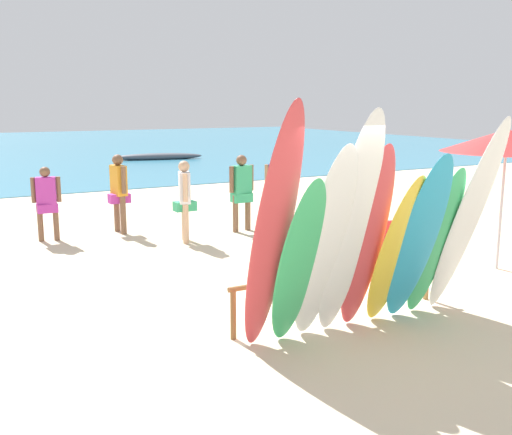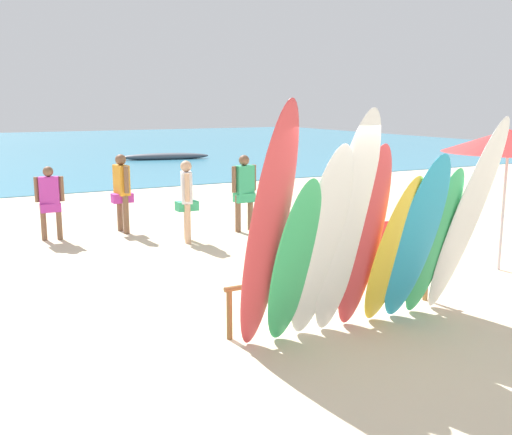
{
  "view_description": "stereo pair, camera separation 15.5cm",
  "coord_description": "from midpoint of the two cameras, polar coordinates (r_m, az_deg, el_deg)",
  "views": [
    {
      "loc": [
        -4.38,
        -5.89,
        2.74
      ],
      "look_at": [
        0.0,
        2.25,
        0.93
      ],
      "focal_mm": 41.52,
      "sensor_mm": 36.0,
      "label": 1
    },
    {
      "loc": [
        -4.24,
        -5.96,
        2.74
      ],
      "look_at": [
        0.0,
        2.25,
        0.93
      ],
      "focal_mm": 41.52,
      "sensor_mm": 36.0,
      "label": 2
    }
  ],
  "objects": [
    {
      "name": "ground",
      "position": [
        20.57,
        -15.94,
        2.98
      ],
      "size": [
        60.0,
        60.0,
        0.0
      ],
      "primitive_type": "plane",
      "color": "beige"
    },
    {
      "name": "ocean_water",
      "position": [
        38.71,
        -21.94,
        6.22
      ],
      "size": [
        60.0,
        40.0,
        0.02
      ],
      "primitive_type": "cube",
      "color": "teal",
      "rests_on": "ground"
    },
    {
      "name": "surfboard_rack",
      "position": [
        7.66,
        7.47,
        -5.93
      ],
      "size": [
        3.15,
        0.07,
        0.64
      ],
      "color": "brown",
      "rests_on": "ground"
    },
    {
      "name": "surfboard_red_0",
      "position": [
        6.21,
        0.92,
        -1.42
      ],
      "size": [
        0.56,
        0.93,
        2.79
      ],
      "primitive_type": "ellipsoid",
      "rotation": [
        0.29,
        0.0,
        0.09
      ],
      "color": "#D13D42",
      "rests_on": "ground"
    },
    {
      "name": "surfboard_green_1",
      "position": [
        6.52,
        3.4,
        -4.46
      ],
      "size": [
        0.56,
        0.76,
        1.99
      ],
      "primitive_type": "ellipsoid",
      "rotation": [
        0.33,
        0.0,
        0.05
      ],
      "color": "#38B266",
      "rests_on": "ground"
    },
    {
      "name": "surfboard_white_2",
      "position": [
        6.64,
        5.96,
        -2.67
      ],
      "size": [
        0.61,
        0.89,
        2.34
      ],
      "primitive_type": "ellipsoid",
      "rotation": [
        0.33,
        0.0,
        0.04
      ],
      "color": "white",
      "rests_on": "ground"
    },
    {
      "name": "surfboard_white_3",
      "position": [
        6.74,
        8.39,
        -0.95
      ],
      "size": [
        0.6,
        0.9,
        2.7
      ],
      "primitive_type": "ellipsoid",
      "rotation": [
        0.3,
        0.0,
        0.03
      ],
      "color": "white",
      "rests_on": "ground"
    },
    {
      "name": "surfboard_red_4",
      "position": [
        7.03,
        10.01,
        -2.12
      ],
      "size": [
        0.54,
        0.81,
        2.31
      ],
      "primitive_type": "ellipsoid",
      "rotation": [
        0.3,
        0.0,
        -0.07
      ],
      "color": "#D13D42",
      "rests_on": "ground"
    },
    {
      "name": "surfboard_yellow_5",
      "position": [
        7.32,
        12.73,
        -3.18
      ],
      "size": [
        0.62,
        0.82,
        1.94
      ],
      "primitive_type": "ellipsoid",
      "rotation": [
        0.35,
        0.0,
        0.08
      ],
      "color": "yellow",
      "rests_on": "ground"
    },
    {
      "name": "surfboard_teal_6",
      "position": [
        7.42,
        14.79,
        -2.1
      ],
      "size": [
        0.63,
        0.94,
        2.19
      ],
      "primitive_type": "ellipsoid",
      "rotation": [
        0.37,
        0.0,
        -0.07
      ],
      "color": "#289EC6",
      "rests_on": "ground"
    },
    {
      "name": "surfboard_green_7",
      "position": [
        7.75,
        16.36,
        -2.38
      ],
      "size": [
        0.57,
        0.77,
        1.99
      ],
      "primitive_type": "ellipsoid",
      "rotation": [
        0.33,
        0.0,
        0.05
      ],
      "color": "#38B266",
      "rests_on": "ground"
    },
    {
      "name": "surfboard_white_8",
      "position": [
        7.86,
        19.15,
        -0.11
      ],
      "size": [
        0.55,
        1.06,
        2.6
      ],
      "primitive_type": "ellipsoid",
      "rotation": [
        0.36,
        0.0,
        0.05
      ],
      "color": "white",
      "rests_on": "ground"
    },
    {
      "name": "beachgoer_by_water",
      "position": [
        13.98,
        1.57,
        3.39
      ],
      "size": [
        0.58,
        0.24,
        1.52
      ],
      "rotation": [
        0.0,
        0.0,
        3.14
      ],
      "color": "#9E704C",
      "rests_on": "ground"
    },
    {
      "name": "beachgoer_photographing",
      "position": [
        11.74,
        -7.27,
        2.12
      ],
      "size": [
        0.42,
        0.59,
        1.62
      ],
      "rotation": [
        0.0,
        0.0,
        4.41
      ],
      "color": "tan",
      "rests_on": "ground"
    },
    {
      "name": "beachgoer_midbeach",
      "position": [
        12.48,
        -19.86,
        1.74
      ],
      "size": [
        0.55,
        0.28,
        1.49
      ],
      "rotation": [
        0.0,
        0.0,
        2.91
      ],
      "color": "brown",
      "rests_on": "ground"
    },
    {
      "name": "beachgoer_strolling",
      "position": [
        12.63,
        -1.75,
        2.9
      ],
      "size": [
        0.61,
        0.28,
        1.64
      ],
      "rotation": [
        0.0,
        0.0,
        0.18
      ],
      "color": "brown",
      "rests_on": "ground"
    },
    {
      "name": "beachgoer_near_rack",
      "position": [
        12.81,
        -13.41,
        2.78
      ],
      "size": [
        0.43,
        0.63,
        1.67
      ],
      "rotation": [
        0.0,
        0.0,
        4.85
      ],
      "color": "brown",
      "rests_on": "ground"
    },
    {
      "name": "beach_chair_red",
      "position": [
        11.17,
        14.77,
        -1.23
      ],
      "size": [
        0.51,
        0.69,
        0.82
      ],
      "rotation": [
        0.0,
        0.0,
        0.02
      ],
      "color": "#B7B7BC",
      "rests_on": "ground"
    },
    {
      "name": "beach_chair_blue",
      "position": [
        11.04,
        8.07,
        -1.13
      ],
      "size": [
        0.64,
        0.78,
        0.82
      ],
      "rotation": [
        0.0,
        0.0,
        0.22
      ],
      "color": "#B7B7BC",
      "rests_on": "ground"
    },
    {
      "name": "beach_chair_striped",
      "position": [
        10.2,
        12.51,
        -2.34
      ],
      "size": [
        0.63,
        0.83,
        0.79
      ],
      "rotation": [
        0.0,
        0.0,
        -0.18
      ],
      "color": "#B7B7BC",
      "rests_on": "ground"
    },
    {
      "name": "beach_umbrella",
      "position": [
        10.35,
        22.61,
        6.84
      ],
      "size": [
        2.07,
        2.07,
        2.31
      ],
      "color": "silver",
      "rests_on": "ground"
    },
    {
      "name": "distant_boat",
      "position": [
        29.05,
        -9.55,
        5.8
      ],
      "size": [
        4.29,
        1.48,
        0.34
      ],
      "color": "#4C515B",
      "rests_on": "ground"
    }
  ]
}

